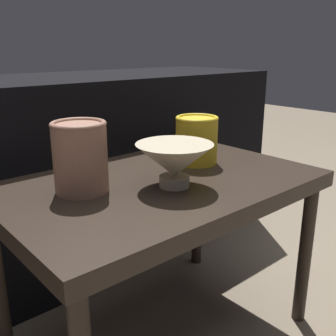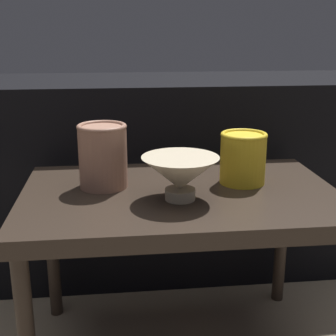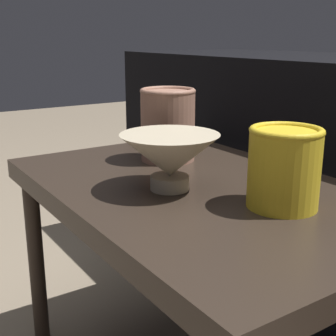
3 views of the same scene
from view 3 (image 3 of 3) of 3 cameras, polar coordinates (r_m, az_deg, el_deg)
The scene contains 4 objects.
table at distance 0.88m, azimuth 3.72°, elevation -5.05°, with size 0.76×0.49×0.45m.
bowl at distance 0.82m, azimuth 0.21°, elevation 1.41°, with size 0.18×0.18×0.10m.
vase_textured_left at distance 1.02m, azimuth -0.03°, elevation 5.45°, with size 0.12×0.12×0.16m.
vase_colorful_right at distance 0.76m, azimuth 13.98°, elevation 0.21°, with size 0.12×0.12×0.13m.
Camera 3 is at (0.65, -0.50, 0.72)m, focal length 50.00 mm.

